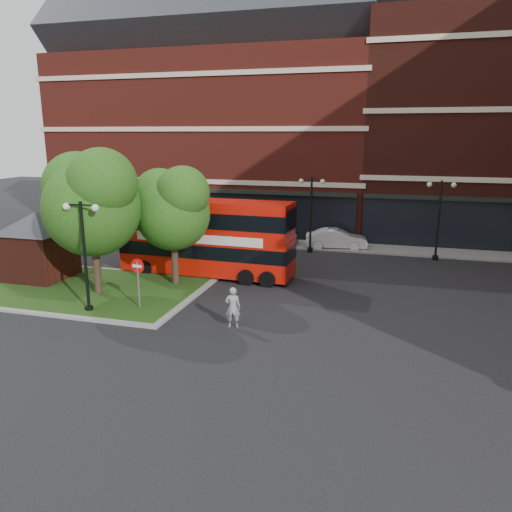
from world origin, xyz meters
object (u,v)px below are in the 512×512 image
(bus, at_px, (206,233))
(woman, at_px, (233,307))
(car_white, at_px, (336,239))
(car_silver, at_px, (268,234))

(bus, xyz_separation_m, woman, (3.90, -7.04, -1.58))
(car_white, bearing_deg, car_silver, 82.00)
(woman, bearing_deg, car_white, -110.91)
(woman, height_order, car_white, woman)
(car_white, bearing_deg, woman, 163.50)
(car_silver, height_order, car_white, car_silver)
(car_silver, bearing_deg, woman, -165.96)
(bus, height_order, car_white, bus)
(bus, distance_m, car_silver, 8.92)
(bus, relative_size, car_white, 2.34)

